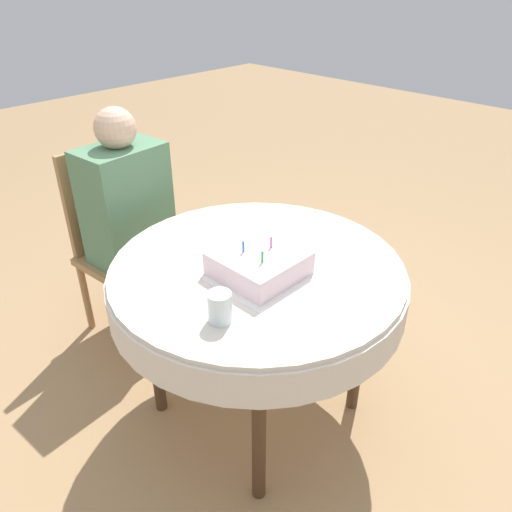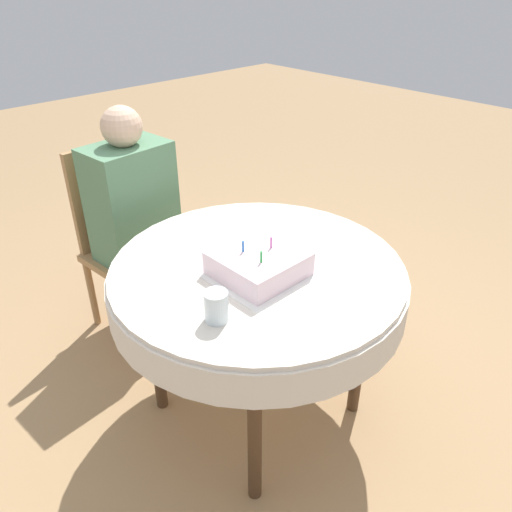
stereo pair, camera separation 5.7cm
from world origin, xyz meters
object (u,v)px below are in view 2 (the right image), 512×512
(birthday_cake, at_px, (258,263))
(drinking_glass, at_px, (216,306))
(chair, at_px, (128,236))
(person, at_px, (135,207))

(birthday_cake, bearing_deg, drinking_glass, -160.32)
(chair, bearing_deg, birthday_cake, -96.08)
(chair, relative_size, person, 0.82)
(chair, height_order, birthday_cake, chair)
(chair, distance_m, birthday_cake, 1.03)
(birthday_cake, relative_size, drinking_glass, 2.74)
(birthday_cake, height_order, drinking_glass, birthday_cake)
(person, bearing_deg, chair, 90.00)
(birthday_cake, bearing_deg, person, 87.87)
(drinking_glass, bearing_deg, birthday_cake, 19.68)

